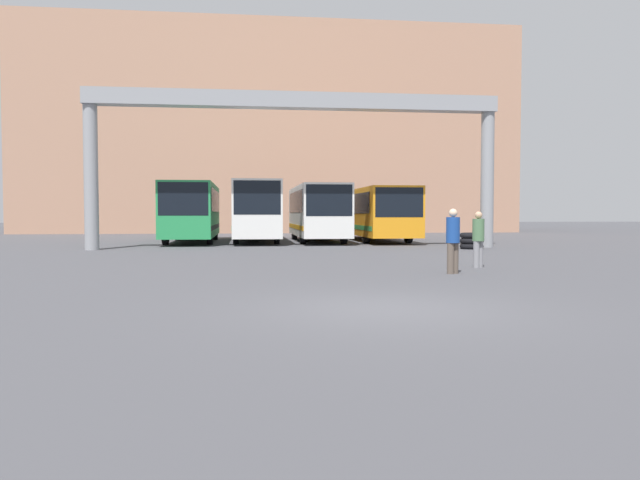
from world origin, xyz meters
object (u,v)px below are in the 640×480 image
bus_slot_0 (192,209)px  pedestrian_far_center (478,238)px  tire_stack (472,241)px  bus_slot_2 (317,210)px  bus_slot_3 (375,211)px  pedestrian_near_left (453,239)px  bus_slot_1 (255,208)px

bus_slot_0 → pedestrian_far_center: (9.59, -17.36, -0.94)m
bus_slot_0 → tire_stack: size_ratio=9.75×
bus_slot_2 → bus_slot_3: (3.45, 0.74, -0.06)m
bus_slot_0 → pedestrian_near_left: 20.75m
bus_slot_0 → pedestrian_near_left: size_ratio=5.95×
bus_slot_0 → bus_slot_3: (10.34, 0.70, -0.10)m
bus_slot_1 → pedestrian_far_center: (6.14, -18.25, -1.00)m
bus_slot_3 → pedestrian_near_left: size_ratio=6.78×
bus_slot_1 → tire_stack: size_ratio=11.46×
bus_slot_3 → pedestrian_near_left: 19.84m
bus_slot_3 → pedestrian_far_center: bus_slot_3 is taller
bus_slot_2 → pedestrian_far_center: bearing=-81.2°
bus_slot_0 → bus_slot_3: bus_slot_0 is taller
bus_slot_0 → bus_slot_1: 3.56m
bus_slot_1 → pedestrian_far_center: bus_slot_1 is taller
bus_slot_0 → tire_stack: 15.28m
bus_slot_1 → bus_slot_3: 6.90m
pedestrian_near_left → tire_stack: (4.60, 10.89, -0.54)m
bus_slot_2 → pedestrian_far_center: 17.56m
tire_stack → pedestrian_near_left: bearing=-112.9°
bus_slot_3 → pedestrian_far_center: (-0.75, -18.07, -0.84)m
pedestrian_near_left → pedestrian_far_center: pedestrian_near_left is taller
pedestrian_near_left → tire_stack: pedestrian_near_left is taller
bus_slot_3 → tire_stack: size_ratio=11.11×
bus_slot_2 → tire_stack: bearing=-53.6°
bus_slot_0 → pedestrian_far_center: bearing=-61.1°
bus_slot_2 → tire_stack: 10.15m
pedestrian_near_left → bus_slot_3: bearing=-122.3°
bus_slot_1 → pedestrian_near_left: size_ratio=6.99×
bus_slot_0 → bus_slot_1: (3.45, 0.89, 0.06)m
bus_slot_1 → pedestrian_near_left: bearing=-76.4°
pedestrian_far_center → bus_slot_1: bearing=-100.5°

